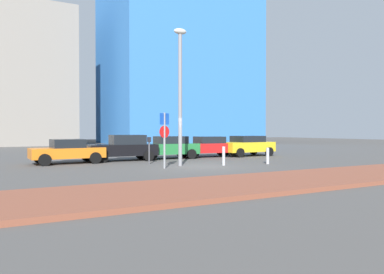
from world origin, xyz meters
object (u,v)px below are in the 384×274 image
object	(u,v)px
parked_car_black	(124,147)
parking_sign_post	(164,133)
street_lamp	(180,85)
parked_car_green	(168,147)
parked_car_yellow	(247,145)
traffic_bollard_near	(268,156)
parked_car_orange	(67,151)
parked_car_red	(208,146)
parking_meter	(149,147)
traffic_bollard_mid	(224,156)

from	to	relation	value
parked_car_black	parking_sign_post	bearing A→B (deg)	-85.91
parked_car_black	street_lamp	bearing A→B (deg)	-70.43
parked_car_green	parked_car_yellow	world-z (taller)	parked_car_green
parked_car_yellow	street_lamp	bearing A→B (deg)	-150.44
traffic_bollard_near	parked_car_orange	bearing A→B (deg)	150.42
parked_car_orange	parked_car_green	bearing A→B (deg)	4.76
parked_car_red	parking_meter	bearing A→B (deg)	-150.99
parked_car_red	traffic_bollard_mid	distance (m)	6.18
parked_car_red	parked_car_yellow	distance (m)	3.02
parked_car_green	street_lamp	size ratio (longest dim) A/B	0.57
parked_car_green	parking_meter	bearing A→B (deg)	-129.54
parked_car_orange	parked_car_red	bearing A→B (deg)	3.69
traffic_bollard_mid	parked_car_orange	bearing A→B (deg)	144.63
parked_car_yellow	parking_meter	world-z (taller)	parking_meter
parked_car_red	parking_sign_post	size ratio (longest dim) A/B	1.64
parking_meter	street_lamp	size ratio (longest dim) A/B	0.21
parked_car_black	traffic_bollard_near	size ratio (longest dim) A/B	4.63
parked_car_black	parked_car_red	distance (m)	6.20
parked_car_orange	street_lamp	xyz separation A→B (m)	(4.99, -4.19, 3.49)
parked_car_red	traffic_bollard_near	distance (m)	6.14
parked_car_green	parked_car_yellow	xyz separation A→B (m)	(6.11, -0.45, 0.01)
parked_car_green	parking_meter	xyz separation A→B (m)	(-2.52, -3.06, 0.19)
traffic_bollard_near	traffic_bollard_mid	world-z (taller)	traffic_bollard_mid
parked_car_black	parked_car_red	xyz separation A→B (m)	(6.19, 0.27, -0.07)
parked_car_orange	parking_meter	xyz separation A→B (m)	(3.91, -2.52, 0.25)
parked_car_green	traffic_bollard_mid	size ratio (longest dim) A/B	4.04
parked_car_orange	parking_sign_post	xyz separation A→B (m)	(3.75, -4.96, 1.00)
parking_sign_post	parking_meter	size ratio (longest dim) A/B	1.82
parked_car_yellow	traffic_bollard_mid	bearing A→B (deg)	-136.42
parked_car_yellow	parking_sign_post	world-z (taller)	parking_sign_post
street_lamp	traffic_bollard_mid	distance (m)	4.36
parked_car_orange	traffic_bollard_mid	xyz separation A→B (m)	(7.13, -5.06, -0.21)
parked_car_black	parked_car_green	xyz separation A→B (m)	(3.06, 0.18, -0.04)
traffic_bollard_near	traffic_bollard_mid	bearing A→B (deg)	169.98
parked_car_green	traffic_bollard_mid	distance (m)	5.65
parked_car_black	traffic_bollard_mid	distance (m)	6.59
parking_meter	street_lamp	xyz separation A→B (m)	(1.08, -1.67, 3.24)
parked_car_black	parked_car_green	distance (m)	3.06
parking_sign_post	traffic_bollard_near	distance (m)	6.13
street_lamp	parking_meter	bearing A→B (deg)	122.87
parked_car_green	parking_meter	distance (m)	3.97
parked_car_yellow	parking_meter	bearing A→B (deg)	-163.18
traffic_bollard_near	traffic_bollard_mid	size ratio (longest dim) A/B	0.90
parked_car_red	street_lamp	bearing A→B (deg)	-133.57
parked_car_yellow	traffic_bollard_mid	distance (m)	7.47
parked_car_black	parked_car_yellow	bearing A→B (deg)	-1.64
parked_car_orange	traffic_bollard_mid	distance (m)	8.74
parking_sign_post	parking_meter	xyz separation A→B (m)	(0.15, 2.44, -0.75)
parked_car_orange	parked_car_red	size ratio (longest dim) A/B	0.90
parked_car_red	parked_car_yellow	size ratio (longest dim) A/B	1.12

